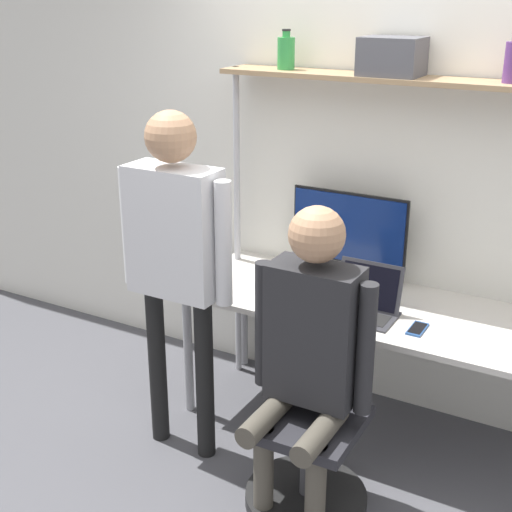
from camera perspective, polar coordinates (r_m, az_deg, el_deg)
name	(u,v)px	position (r m, az deg, el deg)	size (l,w,h in m)	color
ground_plane	(333,466)	(3.72, 6.15, -16.37)	(12.00, 12.00, 0.00)	#4C4C51
wall_back	(403,169)	(3.80, 11.65, 6.86)	(8.00, 0.06, 2.70)	silver
desk	(368,316)	(3.68, 8.94, -4.76)	(1.94, 0.72, 0.74)	beige
shelf_unit	(394,132)	(3.59, 11.02, 9.69)	(1.84, 0.26, 1.84)	#997A56
monitor	(348,231)	(3.83, 7.40, 1.98)	(0.65, 0.16, 0.49)	black
laptop	(366,300)	(3.52, 8.78, -3.52)	(0.32, 0.25, 0.25)	#333338
cell_phone	(417,329)	(3.42, 12.79, -5.71)	(0.07, 0.15, 0.01)	#264C8C
office_chair	(310,447)	(3.35, 4.35, -15.01)	(0.56, 0.56, 0.91)	black
person_seated	(309,341)	(3.02, 4.29, -6.79)	(0.55, 0.48, 1.42)	#4C473D
person_standing	(175,243)	(3.34, -6.49, 1.07)	(0.61, 0.23, 1.73)	black
bottle_green	(286,52)	(3.78, 2.42, 15.96)	(0.09, 0.09, 0.20)	#2D8C3F
storage_box	(392,56)	(3.56, 10.84, 15.41)	(0.29, 0.23, 0.18)	#4C4C51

